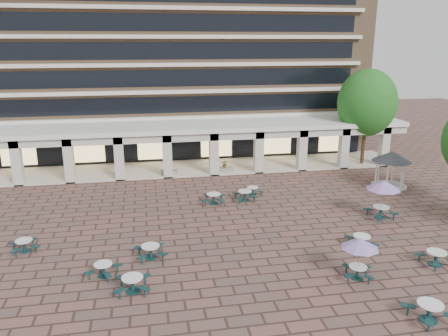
{
  "coord_description": "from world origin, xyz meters",
  "views": [
    {
      "loc": [
        -3.89,
        -25.74,
        11.82
      ],
      "look_at": [
        1.34,
        3.0,
        3.36
      ],
      "focal_mm": 35.0,
      "sensor_mm": 36.0,
      "label": 1
    }
  ],
  "objects_px": {
    "picnic_table_1": "(151,251)",
    "planter_right": "(225,168)",
    "gazebo": "(392,161)",
    "planter_left": "(169,171)",
    "picnic_table_2": "(430,310)",
    "picnic_table_0": "(132,283)"
  },
  "relations": [
    {
      "from": "picnic_table_1",
      "to": "planter_left",
      "type": "height_order",
      "value": "planter_left"
    },
    {
      "from": "planter_right",
      "to": "picnic_table_1",
      "type": "bearing_deg",
      "value": -114.36
    },
    {
      "from": "picnic_table_0",
      "to": "gazebo",
      "type": "distance_m",
      "value": 24.7
    },
    {
      "from": "picnic_table_1",
      "to": "planter_left",
      "type": "relative_size",
      "value": 1.29
    },
    {
      "from": "picnic_table_2",
      "to": "gazebo",
      "type": "height_order",
      "value": "gazebo"
    },
    {
      "from": "picnic_table_0",
      "to": "picnic_table_2",
      "type": "height_order",
      "value": "picnic_table_2"
    },
    {
      "from": "picnic_table_1",
      "to": "planter_right",
      "type": "relative_size",
      "value": 1.29
    },
    {
      "from": "planter_left",
      "to": "picnic_table_0",
      "type": "bearing_deg",
      "value": -98.7
    },
    {
      "from": "picnic_table_0",
      "to": "gazebo",
      "type": "height_order",
      "value": "gazebo"
    },
    {
      "from": "planter_left",
      "to": "planter_right",
      "type": "height_order",
      "value": "planter_left"
    },
    {
      "from": "gazebo",
      "to": "picnic_table_1",
      "type": "bearing_deg",
      "value": -155.15
    },
    {
      "from": "gazebo",
      "to": "planter_left",
      "type": "bearing_deg",
      "value": 160.24
    },
    {
      "from": "planter_left",
      "to": "planter_right",
      "type": "distance_m",
      "value": 5.19
    },
    {
      "from": "picnic_table_0",
      "to": "planter_right",
      "type": "xyz_separation_m",
      "value": [
        8.13,
        19.22,
        -0.01
      ]
    },
    {
      "from": "picnic_table_0",
      "to": "picnic_table_1",
      "type": "distance_m",
      "value": 3.47
    },
    {
      "from": "planter_left",
      "to": "planter_right",
      "type": "relative_size",
      "value": 1.0
    },
    {
      "from": "picnic_table_1",
      "to": "gazebo",
      "type": "height_order",
      "value": "gazebo"
    },
    {
      "from": "picnic_table_0",
      "to": "picnic_table_2",
      "type": "bearing_deg",
      "value": -18.18
    },
    {
      "from": "gazebo",
      "to": "planter_right",
      "type": "relative_size",
      "value": 2.17
    },
    {
      "from": "picnic_table_2",
      "to": "planter_left",
      "type": "xyz_separation_m",
      "value": [
        -9.94,
        23.9,
        -0.04
      ]
    },
    {
      "from": "picnic_table_2",
      "to": "gazebo",
      "type": "xyz_separation_m",
      "value": [
        8.24,
        17.37,
        1.78
      ]
    },
    {
      "from": "planter_left",
      "to": "planter_right",
      "type": "bearing_deg",
      "value": 0.0
    }
  ]
}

